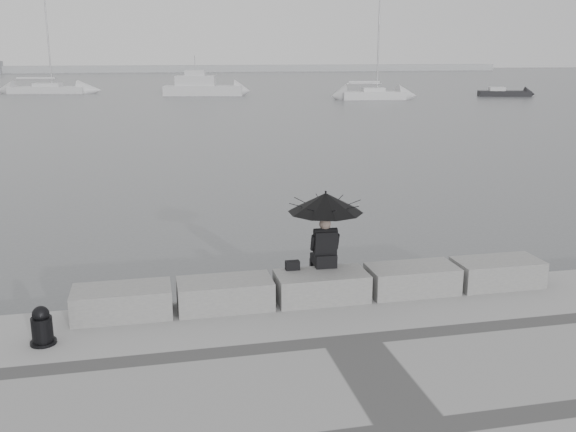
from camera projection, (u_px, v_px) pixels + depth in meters
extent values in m
plane|color=#4F5255|center=(314.00, 316.00, 11.87)|extent=(360.00, 360.00, 0.00)
cube|color=slate|center=(122.00, 302.00, 10.55)|extent=(1.60, 0.80, 0.50)
cube|color=slate|center=(225.00, 294.00, 10.90)|extent=(1.60, 0.80, 0.50)
cube|color=slate|center=(321.00, 287.00, 11.26)|extent=(1.60, 0.80, 0.50)
cube|color=slate|center=(412.00, 279.00, 11.61)|extent=(1.60, 0.80, 0.50)
cube|color=slate|center=(497.00, 273.00, 11.96)|extent=(1.60, 0.80, 0.50)
sphere|color=#726056|center=(325.00, 224.00, 11.39)|extent=(0.21, 0.21, 0.21)
cylinder|color=black|center=(325.00, 220.00, 11.36)|extent=(0.02, 0.02, 1.00)
cone|color=black|center=(326.00, 202.00, 11.28)|extent=(1.34, 1.34, 0.35)
sphere|color=black|center=(326.00, 192.00, 11.23)|extent=(0.04, 0.04, 0.04)
cube|color=black|center=(292.00, 265.00, 11.35)|extent=(0.25, 0.14, 0.16)
cylinder|color=black|center=(44.00, 342.00, 9.59)|extent=(0.38, 0.38, 0.06)
cylinder|color=black|center=(42.00, 331.00, 9.54)|extent=(0.31, 0.31, 0.43)
sphere|color=black|center=(41.00, 314.00, 9.47)|extent=(0.25, 0.25, 0.25)
cube|color=#9A9C9F|center=(156.00, 69.00, 158.35)|extent=(180.00, 6.00, 1.60)
cube|color=#BBBBBD|center=(48.00, 90.00, 76.35)|extent=(9.27, 4.25, 0.90)
cube|color=#BBBBBD|center=(47.00, 85.00, 76.20)|extent=(3.41, 2.23, 0.50)
cylinder|color=#9E9EA1|center=(43.00, 34.00, 74.75)|extent=(0.16, 0.16, 12.00)
cylinder|color=#9E9EA1|center=(47.00, 80.00, 76.04)|extent=(4.95, 1.17, 0.10)
cube|color=#BBBBBD|center=(373.00, 96.00, 66.64)|extent=(6.71, 3.16, 0.90)
cube|color=#BBBBBD|center=(373.00, 90.00, 66.49)|extent=(2.44, 1.86, 0.50)
cylinder|color=#9E9EA1|center=(375.00, 31.00, 65.04)|extent=(0.16, 0.16, 12.00)
cylinder|color=#9E9EA1|center=(373.00, 84.00, 66.33)|extent=(3.62, 0.53, 0.10)
cube|color=#BBBBBD|center=(204.00, 91.00, 72.65)|extent=(9.18, 4.54, 1.20)
cube|color=#BBBBBD|center=(203.00, 81.00, 72.38)|extent=(4.75, 3.05, 1.20)
cube|color=#BBBBBD|center=(203.00, 73.00, 72.16)|extent=(2.48, 2.02, 0.60)
cylinder|color=#9E9EA1|center=(203.00, 63.00, 71.88)|extent=(0.08, 0.08, 1.60)
cube|color=black|center=(504.00, 94.00, 71.25)|extent=(5.82, 3.12, 0.70)
cube|color=#BBBBBD|center=(505.00, 89.00, 71.13)|extent=(1.95, 1.63, 0.50)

